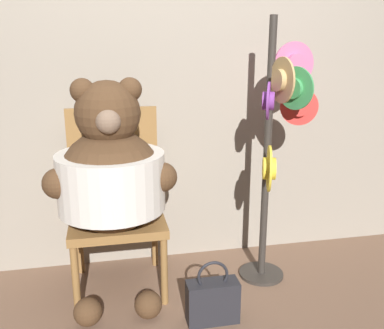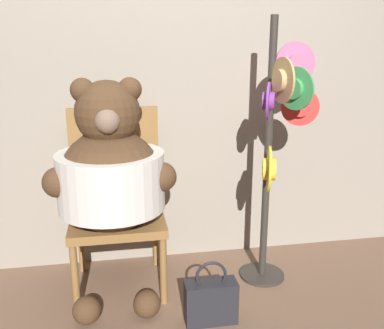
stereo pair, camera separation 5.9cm
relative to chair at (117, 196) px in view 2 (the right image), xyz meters
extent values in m
plane|color=brown|center=(0.38, -0.46, -0.55)|extent=(14.00, 14.00, 0.00)
cube|color=gray|center=(0.38, 0.29, 0.75)|extent=(8.00, 0.10, 2.59)
cylinder|color=olive|center=(-0.24, -0.33, -0.34)|extent=(0.04, 0.04, 0.41)
cylinder|color=olive|center=(0.24, -0.33, -0.34)|extent=(0.04, 0.04, 0.41)
cylinder|color=olive|center=(-0.24, 0.13, -0.34)|extent=(0.04, 0.04, 0.41)
cylinder|color=olive|center=(0.24, 0.13, -0.34)|extent=(0.04, 0.04, 0.41)
cube|color=olive|center=(0.00, -0.10, -0.12)|extent=(0.54, 0.51, 0.05)
cube|color=olive|center=(0.00, 0.14, 0.21)|extent=(0.54, 0.04, 0.61)
sphere|color=#4C331E|center=(-0.02, -0.18, 0.15)|extent=(0.58, 0.58, 0.58)
cylinder|color=silver|center=(-0.02, -0.18, 0.15)|extent=(0.59, 0.59, 0.32)
sphere|color=#4C331E|center=(-0.02, -0.18, 0.53)|extent=(0.35, 0.35, 0.35)
sphere|color=#4C331E|center=(-0.14, -0.18, 0.65)|extent=(0.13, 0.13, 0.13)
sphere|color=#4C331E|center=(0.10, -0.18, 0.65)|extent=(0.13, 0.13, 0.13)
sphere|color=#7A604C|center=(-0.02, -0.32, 0.51)|extent=(0.13, 0.13, 0.13)
sphere|color=#4C331E|center=(-0.30, -0.25, 0.18)|extent=(0.16, 0.16, 0.16)
sphere|color=#4C331E|center=(0.25, -0.25, 0.18)|extent=(0.16, 0.16, 0.16)
sphere|color=#4C331E|center=(-0.18, -0.44, -0.47)|extent=(0.15, 0.15, 0.15)
sphere|color=#4C331E|center=(0.14, -0.44, -0.47)|extent=(0.15, 0.15, 0.15)
cylinder|color=#332D28|center=(0.89, -0.14, -0.54)|extent=(0.28, 0.28, 0.02)
cylinder|color=#332D28|center=(0.89, -0.14, 0.24)|extent=(0.04, 0.04, 1.58)
cylinder|color=red|center=(1.05, -0.20, 0.54)|extent=(0.21, 0.08, 0.21)
cylinder|color=red|center=(1.05, -0.20, 0.54)|extent=(0.12, 0.10, 0.10)
cylinder|color=#7A388E|center=(0.83, -0.28, 0.59)|extent=(0.09, 0.19, 0.20)
cylinder|color=#7A388E|center=(0.83, -0.28, 0.59)|extent=(0.10, 0.11, 0.10)
cylinder|color=yellow|center=(0.84, -0.32, 0.22)|extent=(0.09, 0.25, 0.26)
cylinder|color=yellow|center=(0.84, -0.32, 0.22)|extent=(0.10, 0.14, 0.12)
cylinder|color=#D16693|center=(1.03, -0.13, 0.77)|extent=(0.25, 0.04, 0.25)
cylinder|color=#D16693|center=(1.03, -0.13, 0.77)|extent=(0.13, 0.09, 0.12)
cylinder|color=#3D9351|center=(0.97, -0.30, 0.65)|extent=(0.12, 0.21, 0.23)
cylinder|color=#3D9351|center=(0.97, -0.30, 0.65)|extent=(0.10, 0.13, 0.11)
cylinder|color=tan|center=(0.90, -0.27, 0.69)|extent=(0.04, 0.25, 0.25)
cylinder|color=tan|center=(0.90, -0.27, 0.69)|extent=(0.08, 0.13, 0.12)
cube|color=#232328|center=(0.47, -0.54, -0.43)|extent=(0.28, 0.11, 0.23)
torus|color=#232328|center=(0.47, -0.54, -0.28)|extent=(0.17, 0.02, 0.17)
camera|label=1|loc=(-0.04, -2.45, 0.88)|focal=40.00mm
camera|label=2|loc=(0.02, -2.46, 0.88)|focal=40.00mm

